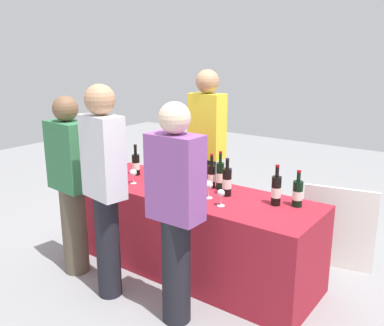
{
  "coord_description": "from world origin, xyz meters",
  "views": [
    {
      "loc": [
        2.06,
        -2.79,
        1.93
      ],
      "look_at": [
        0.0,
        0.0,
        1.01
      ],
      "focal_mm": 39.29,
      "sensor_mm": 36.0,
      "label": 1
    }
  ],
  "objects_px": {
    "wine_bottle_0": "(136,164)",
    "menu_board": "(338,228)",
    "wine_bottle_1": "(153,166)",
    "wine_bottle_4": "(220,176)",
    "wine_bottle_5": "(227,182)",
    "wine_bottle_7": "(298,193)",
    "wine_glass_1": "(209,186)",
    "guest_2": "(176,208)",
    "wine_bottle_3": "(212,176)",
    "wine_bottle_6": "(276,190)",
    "server_pouring": "(207,146)",
    "wine_glass_2": "(221,194)",
    "guest_0": "(71,181)",
    "guest_1": "(104,183)",
    "wine_glass_0": "(133,173)",
    "wine_bottle_2": "(176,168)"
  },
  "relations": [
    {
      "from": "wine_bottle_7",
      "to": "menu_board",
      "type": "relative_size",
      "value": 0.38
    },
    {
      "from": "wine_bottle_1",
      "to": "wine_glass_2",
      "type": "distance_m",
      "value": 0.97
    },
    {
      "from": "wine_bottle_3",
      "to": "menu_board",
      "type": "xyz_separation_m",
      "value": [
        0.95,
        0.65,
        -0.48
      ]
    },
    {
      "from": "wine_bottle_1",
      "to": "guest_1",
      "type": "distance_m",
      "value": 0.86
    },
    {
      "from": "server_pouring",
      "to": "menu_board",
      "type": "distance_m",
      "value": 1.49
    },
    {
      "from": "wine_bottle_1",
      "to": "wine_bottle_6",
      "type": "bearing_deg",
      "value": 0.72
    },
    {
      "from": "wine_bottle_2",
      "to": "wine_bottle_6",
      "type": "distance_m",
      "value": 1.07
    },
    {
      "from": "guest_0",
      "to": "guest_1",
      "type": "height_order",
      "value": "guest_1"
    },
    {
      "from": "wine_bottle_5",
      "to": "guest_2",
      "type": "xyz_separation_m",
      "value": [
        0.04,
        -0.74,
        0.0
      ]
    },
    {
      "from": "server_pouring",
      "to": "guest_1",
      "type": "height_order",
      "value": "server_pouring"
    },
    {
      "from": "wine_bottle_5",
      "to": "wine_glass_0",
      "type": "relative_size",
      "value": 2.38
    },
    {
      "from": "wine_bottle_7",
      "to": "wine_glass_1",
      "type": "height_order",
      "value": "wine_bottle_7"
    },
    {
      "from": "wine_bottle_4",
      "to": "guest_2",
      "type": "relative_size",
      "value": 0.21
    },
    {
      "from": "wine_bottle_0",
      "to": "guest_1",
      "type": "height_order",
      "value": "guest_1"
    },
    {
      "from": "wine_bottle_4",
      "to": "wine_glass_1",
      "type": "relative_size",
      "value": 2.27
    },
    {
      "from": "wine_bottle_3",
      "to": "wine_glass_1",
      "type": "bearing_deg",
      "value": -60.74
    },
    {
      "from": "wine_bottle_0",
      "to": "wine_bottle_2",
      "type": "distance_m",
      "value": 0.42
    },
    {
      "from": "wine_bottle_7",
      "to": "wine_bottle_1",
      "type": "bearing_deg",
      "value": -176.45
    },
    {
      "from": "guest_1",
      "to": "wine_bottle_3",
      "type": "bearing_deg",
      "value": 76.55
    },
    {
      "from": "wine_bottle_1",
      "to": "server_pouring",
      "type": "distance_m",
      "value": 0.64
    },
    {
      "from": "wine_glass_2",
      "to": "wine_bottle_0",
      "type": "bearing_deg",
      "value": 168.36
    },
    {
      "from": "wine_bottle_3",
      "to": "guest_0",
      "type": "xyz_separation_m",
      "value": [
        -0.91,
        -0.82,
        -0.01
      ]
    },
    {
      "from": "wine_bottle_0",
      "to": "menu_board",
      "type": "bearing_deg",
      "value": 23.14
    },
    {
      "from": "wine_bottle_4",
      "to": "guest_0",
      "type": "relative_size",
      "value": 0.22
    },
    {
      "from": "wine_bottle_0",
      "to": "wine_bottle_1",
      "type": "relative_size",
      "value": 0.93
    },
    {
      "from": "wine_bottle_6",
      "to": "wine_glass_1",
      "type": "xyz_separation_m",
      "value": [
        -0.51,
        -0.18,
        -0.01
      ]
    },
    {
      "from": "wine_bottle_6",
      "to": "wine_glass_0",
      "type": "bearing_deg",
      "value": -168.63
    },
    {
      "from": "wine_bottle_2",
      "to": "wine_glass_1",
      "type": "xyz_separation_m",
      "value": [
        0.55,
        -0.26,
        0.0
      ]
    },
    {
      "from": "wine_bottle_6",
      "to": "wine_glass_1",
      "type": "relative_size",
      "value": 2.17
    },
    {
      "from": "guest_1",
      "to": "wine_bottle_2",
      "type": "bearing_deg",
      "value": 101.2
    },
    {
      "from": "wine_bottle_4",
      "to": "wine_bottle_5",
      "type": "distance_m",
      "value": 0.17
    },
    {
      "from": "wine_bottle_0",
      "to": "wine_bottle_1",
      "type": "xyz_separation_m",
      "value": [
        0.2,
        0.03,
        0.01
      ]
    },
    {
      "from": "wine_glass_2",
      "to": "wine_bottle_3",
      "type": "bearing_deg",
      "value": 132.91
    },
    {
      "from": "wine_bottle_5",
      "to": "wine_glass_2",
      "type": "relative_size",
      "value": 2.36
    },
    {
      "from": "server_pouring",
      "to": "guest_1",
      "type": "distance_m",
      "value": 1.41
    },
    {
      "from": "server_pouring",
      "to": "wine_bottle_2",
      "type": "bearing_deg",
      "value": 89.45
    },
    {
      "from": "guest_1",
      "to": "wine_glass_2",
      "type": "bearing_deg",
      "value": 47.93
    },
    {
      "from": "wine_bottle_0",
      "to": "wine_glass_1",
      "type": "distance_m",
      "value": 0.97
    },
    {
      "from": "wine_bottle_4",
      "to": "menu_board",
      "type": "distance_m",
      "value": 1.19
    },
    {
      "from": "wine_bottle_5",
      "to": "wine_glass_2",
      "type": "bearing_deg",
      "value": -68.38
    },
    {
      "from": "wine_glass_0",
      "to": "wine_bottle_4",
      "type": "bearing_deg",
      "value": 24.3
    },
    {
      "from": "wine_glass_0",
      "to": "guest_0",
      "type": "bearing_deg",
      "value": -118.75
    },
    {
      "from": "wine_bottle_2",
      "to": "guest_0",
      "type": "distance_m",
      "value": 0.96
    },
    {
      "from": "guest_2",
      "to": "wine_bottle_3",
      "type": "bearing_deg",
      "value": 107.19
    },
    {
      "from": "wine_bottle_6",
      "to": "server_pouring",
      "type": "height_order",
      "value": "server_pouring"
    },
    {
      "from": "wine_bottle_7",
      "to": "menu_board",
      "type": "bearing_deg",
      "value": 76.8
    },
    {
      "from": "wine_bottle_4",
      "to": "wine_bottle_1",
      "type": "bearing_deg",
      "value": -173.05
    },
    {
      "from": "wine_bottle_0",
      "to": "wine_bottle_1",
      "type": "height_order",
      "value": "wine_bottle_1"
    },
    {
      "from": "wine_bottle_0",
      "to": "server_pouring",
      "type": "distance_m",
      "value": 0.76
    },
    {
      "from": "wine_bottle_0",
      "to": "menu_board",
      "type": "height_order",
      "value": "wine_bottle_0"
    }
  ]
}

